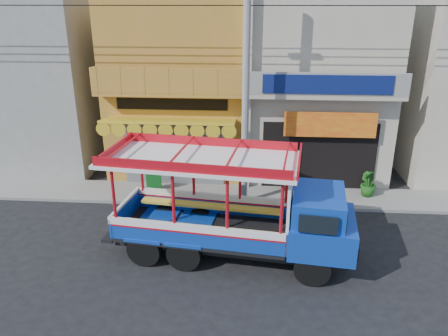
% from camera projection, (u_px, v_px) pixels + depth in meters
% --- Properties ---
extents(ground, '(90.00, 90.00, 0.00)m').
position_uv_depth(ground, '(272.00, 251.00, 13.91)').
color(ground, black).
rests_on(ground, ground).
extents(sidewalk, '(30.00, 2.00, 0.12)m').
position_uv_depth(sidewalk, '(269.00, 196.00, 17.61)').
color(sidewalk, slate).
rests_on(sidewalk, ground).
extents(shophouse_left, '(6.00, 7.50, 8.24)m').
position_uv_depth(shophouse_left, '(183.00, 78.00, 20.11)').
color(shophouse_left, '#AE8326').
rests_on(shophouse_left, ground).
extents(shophouse_right, '(6.00, 6.75, 8.24)m').
position_uv_depth(shophouse_right, '(315.00, 80.00, 19.70)').
color(shophouse_right, '#B2A992').
rests_on(shophouse_right, ground).
extents(party_pilaster, '(0.35, 0.30, 8.00)m').
position_uv_depth(party_pilaster, '(247.00, 95.00, 17.05)').
color(party_pilaster, '#B2A992').
rests_on(party_pilaster, ground).
extents(filler_building_left, '(6.00, 6.00, 7.60)m').
position_uv_depth(filler_building_left, '(38.00, 82.00, 20.74)').
color(filler_building_left, gray).
rests_on(filler_building_left, ground).
extents(utility_pole, '(28.00, 0.26, 9.00)m').
position_uv_depth(utility_pole, '(250.00, 75.00, 15.22)').
color(utility_pole, gray).
rests_on(utility_pole, ground).
extents(songthaew_truck, '(7.64, 3.29, 3.45)m').
position_uv_depth(songthaew_truck, '(248.00, 209.00, 12.94)').
color(songthaew_truck, black).
rests_on(songthaew_truck, ground).
extents(green_sign, '(0.62, 0.31, 0.96)m').
position_uv_depth(green_sign, '(154.00, 181.00, 17.89)').
color(green_sign, black).
rests_on(green_sign, sidewalk).
extents(potted_plant_a, '(1.16, 1.11, 1.00)m').
position_uv_depth(potted_plant_a, '(289.00, 178.00, 17.94)').
color(potted_plant_a, '#1C5518').
rests_on(potted_plant_a, sidewalk).
extents(potted_plant_b, '(0.64, 0.67, 0.95)m').
position_uv_depth(potted_plant_b, '(367.00, 184.00, 17.46)').
color(potted_plant_b, '#1C5518').
rests_on(potted_plant_b, sidewalk).
extents(potted_plant_c, '(0.87, 0.87, 1.10)m').
position_uv_depth(potted_plant_c, '(369.00, 183.00, 17.36)').
color(potted_plant_c, '#1C5518').
rests_on(potted_plant_c, sidewalk).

